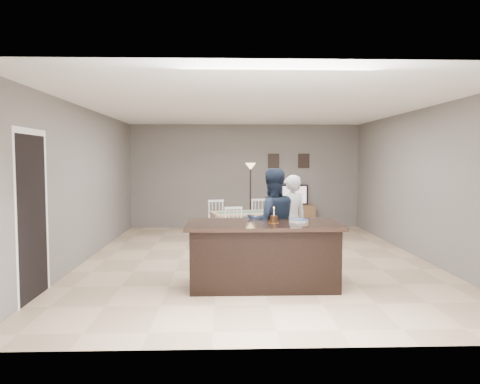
{
  "coord_description": "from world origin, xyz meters",
  "views": [
    {
      "loc": [
        -0.54,
        -8.3,
        1.79
      ],
      "look_at": [
        -0.28,
        -0.3,
        1.23
      ],
      "focal_mm": 35.0,
      "sensor_mm": 36.0,
      "label": 1
    }
  ],
  "objects_px": {
    "man": "(272,223)",
    "dining_table": "(247,218)",
    "kitchen_island": "(263,254)",
    "floor_lamp": "(250,179)",
    "birthday_cake": "(274,219)",
    "tv_console": "(291,216)",
    "woman": "(291,220)",
    "television": "(291,195)",
    "plate_stack": "(299,221)"
  },
  "relations": [
    {
      "from": "floor_lamp",
      "to": "dining_table",
      "type": "bearing_deg",
      "value": -95.89
    },
    {
      "from": "floor_lamp",
      "to": "birthday_cake",
      "type": "bearing_deg",
      "value": -89.2
    },
    {
      "from": "man",
      "to": "birthday_cake",
      "type": "bearing_deg",
      "value": 77.6
    },
    {
      "from": "television",
      "to": "floor_lamp",
      "type": "height_order",
      "value": "floor_lamp"
    },
    {
      "from": "woman",
      "to": "dining_table",
      "type": "distance_m",
      "value": 2.0
    },
    {
      "from": "dining_table",
      "to": "floor_lamp",
      "type": "xyz_separation_m",
      "value": [
        0.15,
        1.44,
        0.75
      ]
    },
    {
      "from": "television",
      "to": "floor_lamp",
      "type": "xyz_separation_m",
      "value": [
        -1.12,
        -0.97,
        0.46
      ]
    },
    {
      "from": "kitchen_island",
      "to": "dining_table",
      "type": "height_order",
      "value": "kitchen_island"
    },
    {
      "from": "television",
      "to": "floor_lamp",
      "type": "bearing_deg",
      "value": 41.05
    },
    {
      "from": "birthday_cake",
      "to": "kitchen_island",
      "type": "bearing_deg",
      "value": 169.06
    },
    {
      "from": "tv_console",
      "to": "man",
      "type": "bearing_deg",
      "value": -101.48
    },
    {
      "from": "television",
      "to": "kitchen_island",
      "type": "bearing_deg",
      "value": 77.99
    },
    {
      "from": "kitchen_island",
      "to": "man",
      "type": "distance_m",
      "value": 0.69
    },
    {
      "from": "kitchen_island",
      "to": "woman",
      "type": "distance_m",
      "value": 1.5
    },
    {
      "from": "dining_table",
      "to": "television",
      "type": "bearing_deg",
      "value": 49.27
    },
    {
      "from": "plate_stack",
      "to": "television",
      "type": "bearing_deg",
      "value": 82.94
    },
    {
      "from": "television",
      "to": "woman",
      "type": "distance_m",
      "value": 4.33
    },
    {
      "from": "man",
      "to": "dining_table",
      "type": "height_order",
      "value": "man"
    },
    {
      "from": "kitchen_island",
      "to": "birthday_cake",
      "type": "height_order",
      "value": "birthday_cake"
    },
    {
      "from": "television",
      "to": "dining_table",
      "type": "relative_size",
      "value": 0.48
    },
    {
      "from": "woman",
      "to": "plate_stack",
      "type": "xyz_separation_m",
      "value": [
        -0.08,
        -1.31,
        0.16
      ]
    },
    {
      "from": "plate_stack",
      "to": "woman",
      "type": "bearing_deg",
      "value": 86.46
    },
    {
      "from": "kitchen_island",
      "to": "woman",
      "type": "height_order",
      "value": "woman"
    },
    {
      "from": "birthday_cake",
      "to": "woman",
      "type": "bearing_deg",
      "value": 72.31
    },
    {
      "from": "birthday_cake",
      "to": "floor_lamp",
      "type": "bearing_deg",
      "value": 90.8
    },
    {
      "from": "man",
      "to": "dining_table",
      "type": "bearing_deg",
      "value": -93.89
    },
    {
      "from": "woman",
      "to": "birthday_cake",
      "type": "distance_m",
      "value": 1.46
    },
    {
      "from": "man",
      "to": "dining_table",
      "type": "xyz_separation_m",
      "value": [
        -0.25,
        2.68,
        -0.26
      ]
    },
    {
      "from": "kitchen_island",
      "to": "woman",
      "type": "bearing_deg",
      "value": 66.5
    },
    {
      "from": "kitchen_island",
      "to": "plate_stack",
      "type": "height_order",
      "value": "plate_stack"
    },
    {
      "from": "plate_stack",
      "to": "dining_table",
      "type": "distance_m",
      "value": 3.26
    },
    {
      "from": "woman",
      "to": "tv_console",
      "type": "bearing_deg",
      "value": -114.64
    },
    {
      "from": "dining_table",
      "to": "kitchen_island",
      "type": "bearing_deg",
      "value": -101.83
    },
    {
      "from": "tv_console",
      "to": "birthday_cake",
      "type": "height_order",
      "value": "birthday_cake"
    },
    {
      "from": "tv_console",
      "to": "woman",
      "type": "xyz_separation_m",
      "value": [
        -0.61,
        -4.22,
        0.46
      ]
    },
    {
      "from": "television",
      "to": "birthday_cake",
      "type": "distance_m",
      "value": 5.77
    },
    {
      "from": "television",
      "to": "man",
      "type": "bearing_deg",
      "value": 78.67
    },
    {
      "from": "plate_stack",
      "to": "tv_console",
      "type": "bearing_deg",
      "value": 82.85
    },
    {
      "from": "woman",
      "to": "birthday_cake",
      "type": "height_order",
      "value": "woman"
    },
    {
      "from": "television",
      "to": "dining_table",
      "type": "distance_m",
      "value": 2.74
    },
    {
      "from": "kitchen_island",
      "to": "man",
      "type": "bearing_deg",
      "value": 71.87
    },
    {
      "from": "kitchen_island",
      "to": "birthday_cake",
      "type": "distance_m",
      "value": 0.52
    },
    {
      "from": "dining_table",
      "to": "woman",
      "type": "bearing_deg",
      "value": -83.82
    },
    {
      "from": "woman",
      "to": "birthday_cake",
      "type": "xyz_separation_m",
      "value": [
        -0.44,
        -1.38,
        0.19
      ]
    },
    {
      "from": "tv_console",
      "to": "woman",
      "type": "distance_m",
      "value": 4.29
    },
    {
      "from": "woman",
      "to": "plate_stack",
      "type": "bearing_deg",
      "value": 70.08
    },
    {
      "from": "floor_lamp",
      "to": "tv_console",
      "type": "bearing_deg",
      "value": 38.94
    },
    {
      "from": "man",
      "to": "plate_stack",
      "type": "relative_size",
      "value": 5.87
    },
    {
      "from": "tv_console",
      "to": "man",
      "type": "xyz_separation_m",
      "value": [
        -1.02,
        -5.02,
        0.53
      ]
    },
    {
      "from": "woman",
      "to": "floor_lamp",
      "type": "height_order",
      "value": "floor_lamp"
    }
  ]
}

